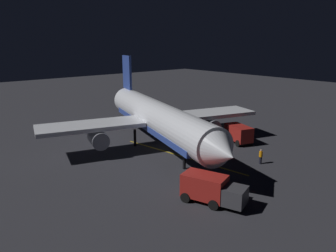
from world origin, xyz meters
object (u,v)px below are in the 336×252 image
(catering_truck, at_px, (236,133))
(traffic_cone_near_left, at_px, (190,187))
(traffic_cone_under_wing, at_px, (214,181))
(traffic_cone_far, at_px, (200,180))
(ground_crew_worker, at_px, (261,156))
(traffic_cone_near_right, at_px, (192,186))
(baggage_truck, at_px, (211,189))
(airliner, at_px, (156,118))

(catering_truck, relative_size, traffic_cone_near_left, 11.57)
(catering_truck, relative_size, traffic_cone_under_wing, 11.57)
(traffic_cone_near_left, relative_size, traffic_cone_far, 1.00)
(traffic_cone_under_wing, distance_m, traffic_cone_far, 1.45)
(ground_crew_worker, height_order, traffic_cone_near_right, ground_crew_worker)
(ground_crew_worker, relative_size, traffic_cone_far, 3.16)
(traffic_cone_near_left, xyz_separation_m, traffic_cone_near_right, (-0.33, -0.11, 0.00))
(baggage_truck, height_order, traffic_cone_far, baggage_truck)
(airliner, xyz_separation_m, traffic_cone_near_right, (5.17, 11.93, -3.85))
(baggage_truck, xyz_separation_m, traffic_cone_under_wing, (-3.40, -2.56, -1.02))
(baggage_truck, distance_m, traffic_cone_far, 4.41)
(airliner, relative_size, catering_truck, 5.38)
(traffic_cone_near_right, distance_m, traffic_cone_far, 1.58)
(baggage_truck, relative_size, catering_truck, 0.94)
(traffic_cone_under_wing, bearing_deg, traffic_cone_far, -44.82)
(traffic_cone_under_wing, bearing_deg, traffic_cone_near_right, -13.40)
(traffic_cone_near_left, height_order, traffic_cone_under_wing, same)
(airliner, height_order, traffic_cone_near_left, airliner)
(airliner, relative_size, traffic_cone_near_right, 62.24)
(ground_crew_worker, bearing_deg, traffic_cone_near_left, -2.05)
(catering_truck, bearing_deg, baggage_truck, 31.65)
(baggage_truck, xyz_separation_m, traffic_cone_near_right, (-0.84, -3.17, -1.02))
(ground_crew_worker, bearing_deg, traffic_cone_under_wing, 0.74)
(traffic_cone_near_left, bearing_deg, airliner, -114.55)
(baggage_truck, xyz_separation_m, traffic_cone_far, (-2.37, -3.58, -1.02))
(airliner, xyz_separation_m, catering_truck, (-10.15, 5.13, -2.83))
(baggage_truck, xyz_separation_m, ground_crew_worker, (-11.44, -2.66, -0.38))
(catering_truck, distance_m, ground_crew_worker, 8.71)
(ground_crew_worker, relative_size, traffic_cone_near_right, 3.16)
(catering_truck, xyz_separation_m, ground_crew_worker, (4.73, 7.31, -0.38))
(ground_crew_worker, bearing_deg, baggage_truck, 13.09)
(airliner, bearing_deg, traffic_cone_near_right, 66.57)
(airliner, bearing_deg, traffic_cone_under_wing, 78.22)
(traffic_cone_under_wing, bearing_deg, airliner, -101.78)
(airliner, xyz_separation_m, baggage_truck, (6.02, 15.10, -2.83))
(airliner, height_order, baggage_truck, airliner)
(ground_crew_worker, bearing_deg, catering_truck, -122.90)
(traffic_cone_near_left, bearing_deg, catering_truck, -156.17)
(baggage_truck, bearing_deg, traffic_cone_far, -123.51)
(traffic_cone_near_left, xyz_separation_m, traffic_cone_under_wing, (-2.89, 0.50, 0.00))
(catering_truck, bearing_deg, traffic_cone_near_left, 23.83)
(airliner, distance_m, catering_truck, 11.72)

